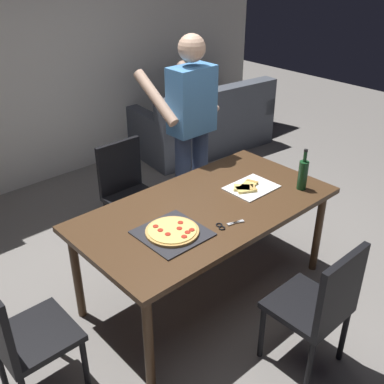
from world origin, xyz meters
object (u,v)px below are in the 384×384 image
at_px(chair_near_camera, 321,303).
at_px(couch, 205,126).
at_px(wine_bottle, 303,174).
at_px(pepperoni_pizza_on_tray, 172,232).
at_px(chair_far_side, 128,188).
at_px(kitchen_scissors, 226,225).
at_px(chair_left_end, 19,333).
at_px(person_serving_pizza, 191,126).
at_px(dining_table, 206,214).

xyz_separation_m(chair_near_camera, couch, (1.89, 2.95, -0.21)).
xyz_separation_m(couch, wine_bottle, (-1.20, -2.28, 0.57)).
relative_size(chair_near_camera, pepperoni_pizza_on_tray, 2.25).
bearing_deg(wine_bottle, chair_far_side, 119.04).
relative_size(couch, kitchen_scissors, 8.97).
height_order(chair_left_end, kitchen_scissors, chair_left_end).
height_order(person_serving_pizza, kitchen_scissors, person_serving_pizza).
bearing_deg(couch, chair_near_camera, -122.65).
xyz_separation_m(chair_far_side, pepperoni_pizza_on_tray, (-0.40, -1.07, 0.25)).
height_order(dining_table, person_serving_pizza, person_serving_pizza).
bearing_deg(chair_near_camera, chair_left_end, 145.43).
xyz_separation_m(chair_far_side, couch, (1.89, 1.02, -0.21)).
bearing_deg(person_serving_pizza, dining_table, -125.18).
distance_m(chair_left_end, wine_bottle, 2.15).
bearing_deg(wine_bottle, chair_near_camera, -135.82).
height_order(couch, pepperoni_pizza_on_tray, couch).
relative_size(chair_near_camera, kitchen_scissors, 4.53).
xyz_separation_m(couch, kitchen_scissors, (-1.98, -2.25, 0.45)).
bearing_deg(chair_left_end, chair_near_camera, -34.57).
distance_m(dining_table, pepperoni_pizza_on_tray, 0.42).
relative_size(chair_far_side, kitchen_scissors, 4.53).
bearing_deg(wine_bottle, dining_table, 157.49).
bearing_deg(chair_near_camera, chair_far_side, 90.00).
distance_m(chair_near_camera, chair_far_side, 1.94).
xyz_separation_m(dining_table, pepperoni_pizza_on_tray, (-0.40, -0.11, 0.08)).
bearing_deg(chair_near_camera, pepperoni_pizza_on_tray, 114.90).
distance_m(chair_far_side, chair_left_end, 1.71).
distance_m(chair_far_side, wine_bottle, 1.48).
height_order(dining_table, couch, couch).
bearing_deg(chair_far_side, pepperoni_pizza_on_tray, -110.44).
height_order(couch, wine_bottle, wine_bottle).
distance_m(couch, wine_bottle, 2.63).
distance_m(couch, kitchen_scissors, 3.03).
relative_size(dining_table, kitchen_scissors, 9.26).
bearing_deg(chair_near_camera, wine_bottle, 44.18).
height_order(chair_far_side, person_serving_pizza, person_serving_pizza).
bearing_deg(dining_table, chair_far_side, 90.00).
height_order(person_serving_pizza, pepperoni_pizza_on_tray, person_serving_pizza).
bearing_deg(chair_near_camera, dining_table, 90.00).
relative_size(person_serving_pizza, kitchen_scissors, 8.82).
distance_m(chair_left_end, kitchen_scissors, 1.37).
xyz_separation_m(pepperoni_pizza_on_tray, wine_bottle, (1.10, -0.18, 0.10)).
distance_m(chair_near_camera, pepperoni_pizza_on_tray, 0.98).
relative_size(dining_table, chair_far_side, 2.04).
bearing_deg(chair_far_side, person_serving_pizza, -22.68).
height_order(chair_far_side, wine_bottle, wine_bottle).
distance_m(pepperoni_pizza_on_tray, kitchen_scissors, 0.36).
relative_size(chair_left_end, person_serving_pizza, 0.51).
height_order(dining_table, chair_near_camera, chair_near_camera).
relative_size(dining_table, wine_bottle, 5.82).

